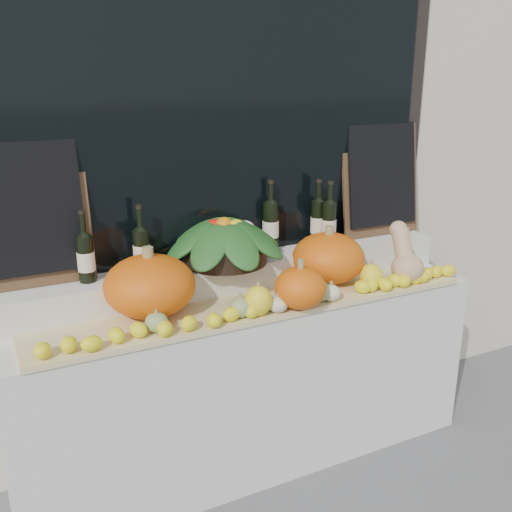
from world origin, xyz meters
TOP-DOWN VIEW (x-y plane):
  - storefront_facade at (0.00, 2.25)m, footprint 7.00×0.94m
  - display_sill at (0.00, 1.52)m, footprint 2.30×0.55m
  - rear_tier at (0.00, 1.68)m, footprint 2.30×0.25m
  - straw_bedding at (0.00, 1.40)m, footprint 2.10×0.32m
  - pumpkin_left at (-0.49, 1.50)m, footprint 0.50×0.50m
  - pumpkin_right at (0.43, 1.50)m, footprint 0.37×0.37m
  - pumpkin_center at (0.13, 1.28)m, footprint 0.30×0.30m
  - butternut_squash at (0.79, 1.35)m, footprint 0.16×0.22m
  - decorative_gourds at (0.10, 1.31)m, footprint 1.20×0.17m
  - lemon_heap at (0.00, 1.29)m, footprint 2.20×0.16m
  - produce_bowl at (-0.07, 1.66)m, footprint 0.63×0.63m
  - wine_bottle_far_left at (-0.71, 1.68)m, footprint 0.08×0.08m
  - wine_bottle_near_left at (-0.47, 1.67)m, footprint 0.08×0.08m
  - wine_bottle_tall at (0.22, 1.72)m, footprint 0.08×0.08m
  - wine_bottle_near_right at (0.49, 1.70)m, footprint 0.08×0.08m
  - wine_bottle_far_right at (0.51, 1.63)m, footprint 0.08×0.08m
  - chalkboard_left at (-0.92, 1.74)m, footprint 0.50×0.12m
  - chalkboard_right at (0.92, 1.74)m, footprint 0.50×0.12m

SIDE VIEW (x-z plane):
  - display_sill at x=0.00m, z-range 0.00..0.88m
  - straw_bedding at x=0.00m, z-range 0.88..0.90m
  - lemon_heap at x=0.00m, z-range 0.91..0.97m
  - decorative_gourds at x=0.10m, z-range 0.88..1.04m
  - rear_tier at x=0.00m, z-range 0.88..1.04m
  - pumpkin_center at x=0.13m, z-range 0.91..1.10m
  - butternut_squash at x=0.79m, z-range 0.87..1.17m
  - pumpkin_right at x=0.43m, z-range 0.91..1.16m
  - pumpkin_left at x=-0.49m, z-range 0.91..1.17m
  - wine_bottle_near_left at x=-0.47m, z-range 0.99..1.31m
  - wine_bottle_far_left at x=-0.71m, z-range 0.99..1.31m
  - produce_bowl at x=-0.07m, z-range 1.03..1.27m
  - wine_bottle_near_right at x=0.49m, z-range 0.99..1.34m
  - wine_bottle_far_right at x=0.51m, z-range 0.99..1.34m
  - wine_bottle_tall at x=0.22m, z-range 0.99..1.35m
  - chalkboard_left at x=-0.92m, z-range 1.05..1.67m
  - chalkboard_right at x=0.92m, z-range 1.05..1.67m
  - storefront_facade at x=0.00m, z-range 0.00..4.50m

